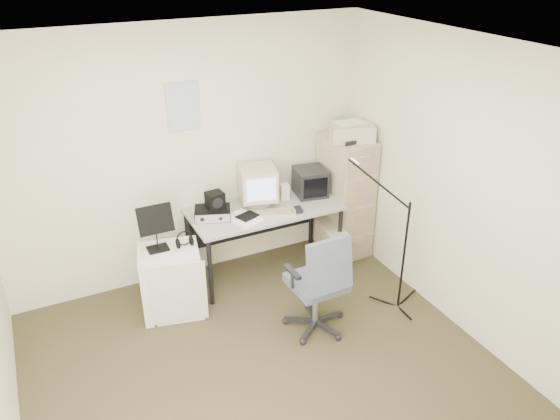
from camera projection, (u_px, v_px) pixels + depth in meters
name	position (u px, v px, depth m)	size (l,w,h in m)	color
floor	(271.00, 380.00, 4.30)	(3.60, 3.60, 0.01)	#3B3620
ceiling	(268.00, 58.00, 3.17)	(3.60, 3.60, 0.01)	white
wall_back	(189.00, 157.00, 5.17)	(3.60, 0.02, 2.50)	beige
wall_right	(469.00, 194.00, 4.45)	(0.02, 3.60, 2.50)	beige
wall_calendar	(183.00, 106.00, 4.93)	(0.30, 0.02, 0.44)	white
filing_cabinet	(345.00, 195.00, 5.81)	(0.40, 0.60, 1.30)	#9D967A
printer	(352.00, 132.00, 5.43)	(0.42, 0.29, 0.16)	tan
desk	(265.00, 240.00, 5.54)	(1.50, 0.70, 0.73)	#9FA191
crt_monitor	(258.00, 186.00, 5.37)	(0.35, 0.37, 0.39)	tan
crt_tv	(310.00, 182.00, 5.60)	(0.30, 0.32, 0.28)	black
desk_speaker	(284.00, 192.00, 5.52)	(0.09, 0.09, 0.16)	beige
keyboard	(271.00, 213.00, 5.24)	(0.47, 0.17, 0.03)	tan
mouse	(298.00, 210.00, 5.30)	(0.07, 0.11, 0.03)	black
radio_receiver	(213.00, 213.00, 5.17)	(0.33, 0.24, 0.10)	black
radio_speaker	(215.00, 200.00, 5.14)	(0.16, 0.14, 0.16)	black
papers	(244.00, 218.00, 5.15)	(0.24, 0.32, 0.02)	white
pc_tower	(331.00, 244.00, 5.75)	(0.21, 0.47, 0.44)	tan
office_chair	(316.00, 280.00, 4.67)	(0.57, 0.57, 0.99)	#4F5362
side_cart	(171.00, 281.00, 4.95)	(0.53, 0.42, 0.65)	silver
music_stand	(156.00, 227.00, 4.71)	(0.30, 0.16, 0.44)	black
headphones	(185.00, 241.00, 4.84)	(0.16, 0.16, 0.03)	black
mic_stand	(406.00, 240.00, 4.84)	(0.02, 0.02, 1.43)	black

